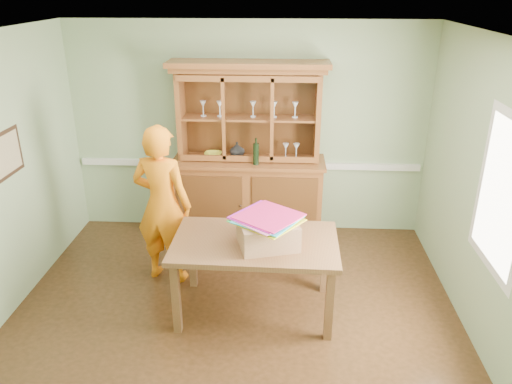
# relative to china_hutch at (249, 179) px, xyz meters

# --- Properties ---
(floor) EXTENTS (4.50, 4.50, 0.00)m
(floor) POSITION_rel_china_hutch_xyz_m (-0.02, -1.74, -0.79)
(floor) COLOR #4F2F19
(floor) RESTS_ON ground
(ceiling) EXTENTS (4.50, 4.50, 0.00)m
(ceiling) POSITION_rel_china_hutch_xyz_m (-0.02, -1.74, 1.91)
(ceiling) COLOR white
(ceiling) RESTS_ON wall_back
(wall_back) EXTENTS (4.50, 0.00, 4.50)m
(wall_back) POSITION_rel_china_hutch_xyz_m (-0.02, 0.26, 0.56)
(wall_back) COLOR #8BA77D
(wall_back) RESTS_ON floor
(wall_right) EXTENTS (0.00, 4.00, 4.00)m
(wall_right) POSITION_rel_china_hutch_xyz_m (2.23, -1.74, 0.56)
(wall_right) COLOR #8BA77D
(wall_right) RESTS_ON floor
(wall_front) EXTENTS (4.50, 0.00, 4.50)m
(wall_front) POSITION_rel_china_hutch_xyz_m (-0.02, -3.74, 0.56)
(wall_front) COLOR #8BA77D
(wall_front) RESTS_ON floor
(chair_rail) EXTENTS (4.41, 0.05, 0.08)m
(chair_rail) POSITION_rel_china_hutch_xyz_m (-0.02, 0.23, 0.11)
(chair_rail) COLOR silver
(chair_rail) RESTS_ON wall_back
(framed_map) EXTENTS (0.03, 0.60, 0.46)m
(framed_map) POSITION_rel_china_hutch_xyz_m (-2.25, -1.44, 0.76)
(framed_map) COLOR #311E13
(framed_map) RESTS_ON wall_left
(window_panel) EXTENTS (0.03, 0.96, 1.36)m
(window_panel) POSITION_rel_china_hutch_xyz_m (2.21, -2.04, 0.71)
(window_panel) COLOR silver
(window_panel) RESTS_ON wall_right
(china_hutch) EXTENTS (1.91, 0.63, 2.25)m
(china_hutch) POSITION_rel_china_hutch_xyz_m (0.00, 0.00, 0.00)
(china_hutch) COLOR brown
(china_hutch) RESTS_ON floor
(dining_table) EXTENTS (1.61, 0.98, 0.80)m
(dining_table) POSITION_rel_china_hutch_xyz_m (0.18, -1.65, -0.09)
(dining_table) COLOR brown
(dining_table) RESTS_ON floor
(cardboard_box) EXTENTS (0.62, 0.55, 0.25)m
(cardboard_box) POSITION_rel_china_hutch_xyz_m (0.30, -1.73, 0.13)
(cardboard_box) COLOR #A17553
(cardboard_box) RESTS_ON dining_table
(kite_stack) EXTENTS (0.71, 0.71, 0.05)m
(kite_stack) POSITION_rel_china_hutch_xyz_m (0.29, -1.71, 0.28)
(kite_stack) COLOR yellow
(kite_stack) RESTS_ON cardboard_box
(person) EXTENTS (0.72, 0.55, 1.78)m
(person) POSITION_rel_china_hutch_xyz_m (-0.85, -1.08, 0.10)
(person) COLOR orange
(person) RESTS_ON floor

